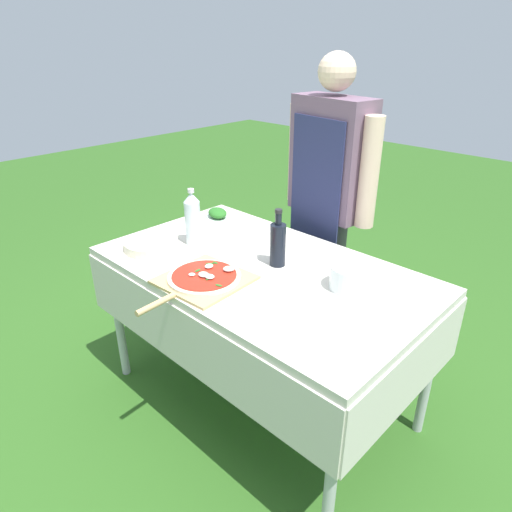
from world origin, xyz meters
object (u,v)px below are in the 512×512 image
at_px(plate_stack, 151,244).
at_px(oil_bottle, 278,243).
at_px(person_cook, 328,187).
at_px(water_bottle, 193,218).
at_px(pizza_on_peel, 203,278).
at_px(prep_table, 261,282).
at_px(herb_container, 217,214).
at_px(mixing_tub, 350,277).

bearing_deg(plate_stack, oil_bottle, 27.62).
distance_m(person_cook, water_bottle, 0.74).
bearing_deg(pizza_on_peel, person_cook, 89.03).
relative_size(prep_table, water_bottle, 5.36).
distance_m(prep_table, person_cook, 0.70).
xyz_separation_m(oil_bottle, water_bottle, (-0.44, -0.11, 0.03)).
bearing_deg(herb_container, prep_table, -24.30).
xyz_separation_m(prep_table, person_cook, (-0.12, 0.64, 0.27)).
bearing_deg(person_cook, plate_stack, 74.55).
relative_size(pizza_on_peel, herb_container, 2.72).
bearing_deg(water_bottle, person_cook, 67.52).
bearing_deg(person_cook, herb_container, 48.48).
bearing_deg(mixing_tub, water_bottle, -169.10).
height_order(prep_table, plate_stack, plate_stack).
distance_m(oil_bottle, plate_stack, 0.61).
bearing_deg(pizza_on_peel, oil_bottle, 66.57).
bearing_deg(herb_container, pizza_on_peel, -46.40).
bearing_deg(oil_bottle, person_cook, 105.36).
xyz_separation_m(person_cook, pizza_on_peel, (0.04, -0.90, -0.18)).
relative_size(person_cook, oil_bottle, 6.20).
xyz_separation_m(prep_table, water_bottle, (-0.40, -0.05, 0.21)).
distance_m(person_cook, mixing_tub, 0.74).
xyz_separation_m(pizza_on_peel, water_bottle, (-0.32, 0.21, 0.11)).
relative_size(oil_bottle, herb_container, 1.37).
bearing_deg(mixing_tub, herb_container, 170.85).
bearing_deg(water_bottle, plate_stack, -119.76).
bearing_deg(herb_container, water_bottle, -60.71).
height_order(water_bottle, mixing_tub, water_bottle).
xyz_separation_m(person_cook, water_bottle, (-0.28, -0.68, -0.06)).
xyz_separation_m(prep_table, plate_stack, (-0.50, -0.22, 0.10)).
distance_m(prep_table, pizza_on_peel, 0.29).
distance_m(prep_table, herb_container, 0.64).
height_order(prep_table, water_bottle, water_bottle).
height_order(pizza_on_peel, oil_bottle, oil_bottle).
relative_size(water_bottle, herb_container, 1.46).
xyz_separation_m(herb_container, plate_stack, (0.07, -0.48, -0.01)).
relative_size(prep_table, oil_bottle, 5.70).
bearing_deg(pizza_on_peel, herb_container, 129.97).
height_order(oil_bottle, water_bottle, water_bottle).
bearing_deg(prep_table, person_cook, 100.64).
xyz_separation_m(pizza_on_peel, mixing_tub, (0.46, 0.36, 0.03)).
bearing_deg(pizza_on_peel, mixing_tub, 35.02).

